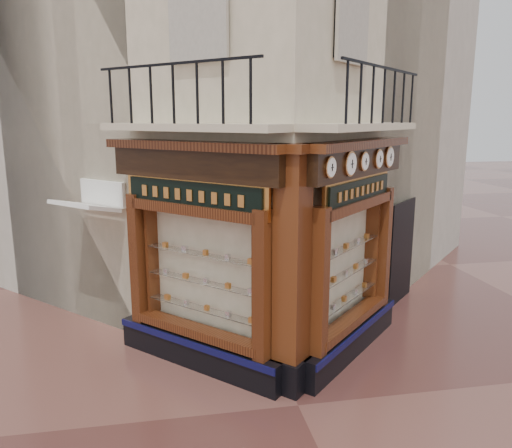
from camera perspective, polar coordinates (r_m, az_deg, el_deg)
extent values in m
plane|color=#4F2924|center=(8.21, 4.83, -19.95)|extent=(80.00, 80.00, 0.00)
cube|color=beige|center=(13.12, -2.13, 19.22)|extent=(11.31, 11.31, 12.00)
cube|color=beige|center=(15.40, -13.03, 15.98)|extent=(11.31, 11.31, 11.00)
cube|color=beige|center=(16.00, 5.71, 16.05)|extent=(11.31, 11.31, 11.00)
cube|color=black|center=(9.21, -6.69, -14.30)|extent=(2.72, 2.72, 0.55)
cube|color=#0B0B39|center=(8.99, -7.54, -13.48)|extent=(2.50, 2.50, 0.12)
cube|color=#331409|center=(7.84, 0.83, -7.12)|extent=(0.37, 0.37, 2.45)
cube|color=#331409|center=(9.61, -13.21, -3.83)|extent=(0.37, 0.37, 2.45)
cube|color=#FDF3C0|center=(8.90, -5.51, -5.00)|extent=(1.80, 1.80, 2.10)
cube|color=black|center=(8.32, -7.15, 6.78)|extent=(2.69, 2.69, 0.50)
cube|color=#331409|center=(8.24, -7.53, 8.89)|extent=(2.86, 2.86, 0.14)
cube|color=black|center=(9.78, 10.78, -12.80)|extent=(2.72, 2.72, 0.55)
cube|color=#0B0B39|center=(9.63, 11.89, -11.86)|extent=(2.50, 2.50, 0.12)
cube|color=#331409|center=(8.05, 7.11, -6.69)|extent=(0.37, 0.37, 2.45)
cube|color=#331409|center=(10.52, 14.21, -2.52)|extent=(0.37, 0.37, 2.45)
cube|color=#FDF3C0|center=(9.40, 9.29, -4.18)|extent=(1.80, 1.80, 2.10)
cube|color=black|center=(8.94, 11.50, 6.99)|extent=(2.69, 2.69, 0.50)
cube|color=#331409|center=(8.89, 12.00, 8.95)|extent=(2.86, 2.86, 0.14)
cube|color=black|center=(8.49, 3.95, -16.64)|extent=(0.78, 0.78, 0.55)
cube|color=#331409|center=(7.76, 4.15, -4.06)|extent=(0.64, 0.64, 3.50)
cube|color=#331409|center=(7.47, 4.35, 8.65)|extent=(0.85, 0.85, 0.14)
cube|color=beige|center=(8.22, -7.68, 10.90)|extent=(2.97, 2.97, 0.12)
cube|color=black|center=(8.02, -9.54, 17.62)|extent=(2.36, 2.36, 0.04)
cube|color=beige|center=(8.88, 12.20, 10.81)|extent=(2.97, 2.97, 0.12)
cube|color=black|center=(8.79, 14.56, 16.90)|extent=(2.36, 2.36, 0.04)
cylinder|color=#BD793F|center=(7.61, 8.44, 6.43)|extent=(0.27, 0.27, 0.33)
cylinder|color=white|center=(7.60, 8.64, 6.41)|extent=(0.22, 0.22, 0.29)
cube|color=black|center=(7.59, 8.75, 6.41)|extent=(0.02, 0.02, 0.11)
cube|color=black|center=(7.59, 8.75, 6.41)|extent=(0.07, 0.07, 0.01)
cylinder|color=#BD793F|center=(8.27, 10.68, 6.78)|extent=(0.33, 0.33, 0.41)
cylinder|color=white|center=(8.25, 10.87, 6.76)|extent=(0.26, 0.26, 0.35)
cube|color=black|center=(8.25, 10.97, 6.76)|extent=(0.02, 0.02, 0.14)
cube|color=black|center=(8.25, 10.97, 6.76)|extent=(0.08, 0.08, 0.01)
cylinder|color=#BD793F|center=(8.79, 12.22, 7.01)|extent=(0.27, 0.27, 0.33)
cylinder|color=white|center=(8.78, 12.40, 7.00)|extent=(0.22, 0.22, 0.29)
cube|color=black|center=(8.77, 12.49, 6.99)|extent=(0.02, 0.02, 0.11)
cube|color=black|center=(8.77, 12.49, 6.99)|extent=(0.07, 0.07, 0.01)
cylinder|color=#BD793F|center=(9.41, 13.79, 7.24)|extent=(0.29, 0.29, 0.35)
cylinder|color=white|center=(9.40, 13.97, 7.23)|extent=(0.23, 0.23, 0.31)
cube|color=black|center=(9.39, 14.05, 7.22)|extent=(0.02, 0.02, 0.12)
cube|color=black|center=(9.39, 14.05, 7.22)|extent=(0.07, 0.07, 0.01)
cylinder|color=#BD793F|center=(9.92, 14.94, 7.41)|extent=(0.32, 0.32, 0.41)
cylinder|color=white|center=(9.91, 15.10, 7.40)|extent=(0.26, 0.26, 0.35)
cube|color=black|center=(9.90, 15.18, 7.39)|extent=(0.02, 0.02, 0.14)
cube|color=black|center=(9.90, 15.18, 7.39)|extent=(0.08, 0.08, 0.01)
cube|color=#CE873C|center=(8.35, -7.24, 3.34)|extent=(2.21, 2.21, 0.59)
cube|color=black|center=(8.32, -7.43, 3.30)|extent=(2.06, 2.06, 0.44)
cube|color=#CE873C|center=(8.98, 11.60, 3.79)|extent=(1.93, 1.93, 0.52)
cube|color=black|center=(8.96, 11.83, 3.77)|extent=(1.80, 1.80, 0.39)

